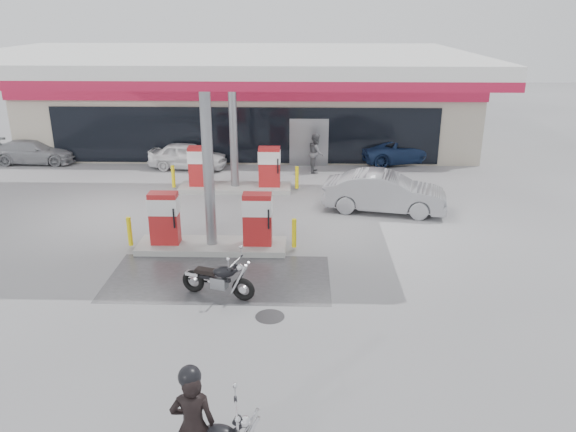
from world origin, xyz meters
The scene contains 14 objects.
ground centered at (0.00, 0.00, 0.00)m, with size 90.00×90.00×0.00m, color gray.
wet_patch centered at (0.50, 0.00, 0.00)m, with size 6.00×3.00×0.00m, color #4C4C4F.
drain_cover centered at (2.00, -2.00, 0.00)m, with size 0.70×0.70×0.01m, color #38383A.
store_building centered at (0.01, 15.94, 2.01)m, with size 22.00×8.22×4.00m.
canopy centered at (0.00, 5.00, 5.27)m, with size 16.00×10.02×5.51m.
pump_island_near centered at (0.00, 2.00, 0.71)m, with size 5.14×1.30×1.78m.
pump_island_far centered at (0.00, 8.00, 0.71)m, with size 5.14×1.30×1.78m.
biker_main centered at (1.13, -6.82, 0.93)m, with size 0.68×0.44×1.86m, color black.
parked_motorcycle centered at (0.66, -1.01, 0.46)m, with size 1.96×0.97×1.03m.
sedan_white centered at (-2.53, 11.20, 0.60)m, with size 1.43×3.55×1.21m, color white.
attendant centered at (3.32, 10.80, 0.88)m, with size 0.85×0.67×1.76m, color #5A5B5F.
hatchback_silver centered at (5.69, 5.60, 0.72)m, with size 1.51×4.34×1.43m, color gray.
parked_car_left centered at (-10.00, 12.00, 0.57)m, with size 1.59×3.92×1.14m, color #919399.
parked_car_right centered at (7.54, 12.68, 0.62)m, with size 2.05×4.44×1.23m, color #17284E.
Camera 1 is at (2.77, -13.67, 6.84)m, focal length 35.00 mm.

